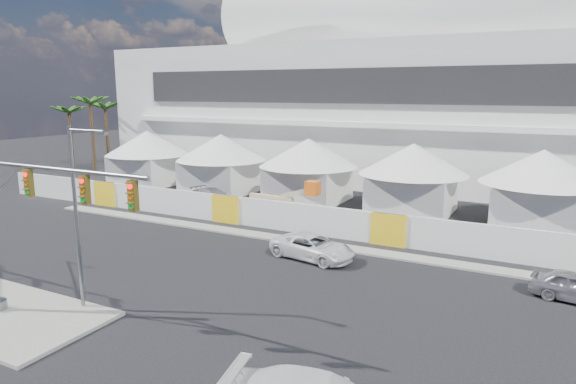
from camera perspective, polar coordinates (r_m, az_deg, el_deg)
The scene contains 10 objects.
ground at distance 23.19m, azimuth -14.92°, elevation -13.08°, with size 160.00×160.00×0.00m, color black.
stadium at distance 57.19m, azimuth 22.04°, elevation 10.48°, with size 80.00×24.80×21.98m.
tent_row at distance 42.29m, azimuth 7.79°, elevation 2.63°, with size 53.40×8.40×5.40m.
hoarding_fence at distance 32.21m, azimuth 11.15°, elevation -4.10°, with size 70.00×0.25×2.00m, color white.
palm_cluster at distance 65.80m, azimuth -19.60°, elevation 8.40°, with size 10.60×10.60×8.55m.
pickup_curb at distance 29.22m, azimuth 2.77°, elevation -6.13°, with size 4.95×2.28×1.38m, color white.
lot_car_c at distance 43.28m, azimuth -8.29°, elevation -0.52°, with size 4.63×1.88×1.34m, color #AEADB2.
traffic_mast at distance 23.09m, azimuth -27.79°, elevation -3.09°, with size 9.27×0.71×7.33m.
streetlight_median at distance 23.16m, azimuth -22.23°, elevation -1.43°, with size 2.17×0.22×7.85m.
boom_lift at distance 37.10m, azimuth -2.47°, elevation -2.01°, with size 6.69×1.73×3.38m.
Camera 1 is at (14.58, -15.39, 9.40)m, focal length 32.00 mm.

